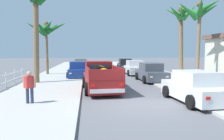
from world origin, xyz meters
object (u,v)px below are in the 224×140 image
car_right_far (195,88)px  palm_tree_left_back (46,30)px  car_left_mid (151,73)px  palm_tree_right_fore (181,19)px  palm_tree_left_fore (35,2)px  palm_tree_left_mid (199,13)px  car_left_far (135,68)px  car_right_near (125,65)px  pedestrian (29,86)px  pickup_truck (101,78)px  car_right_mid (81,65)px  car_left_near (78,70)px

car_right_far → palm_tree_left_back: size_ratio=0.76×
car_left_mid → palm_tree_right_fore: (4.05, 3.62, 5.01)m
palm_tree_left_fore → palm_tree_left_mid: (13.28, 0.68, -0.43)m
car_left_mid → car_left_far: 5.52m
palm_tree_right_fore → car_right_near: bearing=118.3°
palm_tree_left_back → pedestrian: size_ratio=3.59×
car_right_far → car_left_far: bearing=90.6°
car_right_far → pedestrian: size_ratio=2.73×
car_left_far → palm_tree_left_mid: palm_tree_left_mid is taller
palm_tree_left_mid → car_left_mid: bearing=-176.2°
car_right_far → pickup_truck: bearing=138.5°
palm_tree_right_fore → palm_tree_left_back: 13.72m
car_left_far → pedestrian: bearing=-120.4°
car_left_mid → car_left_far: same height
car_left_mid → palm_tree_right_fore: size_ratio=0.61×
car_right_near → car_left_far: size_ratio=1.01×
car_right_mid → palm_tree_right_fore: 14.29m
car_left_near → pickup_truck: bearing=-76.9°
car_left_near → palm_tree_right_fore: 11.35m
car_right_near → car_left_mid: 11.53m
car_left_near → palm_tree_left_mid: 11.87m
pickup_truck → car_right_far: pickup_truck is taller
pickup_truck → car_left_near: 7.55m
pickup_truck → pedestrian: pickup_truck is taller
car_left_near → palm_tree_right_fore: (10.18, 0.20, 5.01)m
pickup_truck → car_left_far: (4.23, 9.44, -0.10)m
car_right_near → palm_tree_left_mid: size_ratio=0.63×
car_left_near → car_right_near: (5.93, 8.11, 0.00)m
car_right_mid → car_left_far: size_ratio=1.00×
pedestrian → car_left_far: bearing=59.6°
car_right_mid → palm_tree_right_fore: size_ratio=0.60×
pickup_truck → palm_tree_left_fore: palm_tree_left_fore is taller
palm_tree_left_mid → palm_tree_left_back: size_ratio=1.20×
car_left_near → car_left_far: 6.30m
car_left_far → car_right_far: (0.13, -13.30, 0.00)m
car_left_far → palm_tree_left_back: palm_tree_left_back is taller
pedestrian → palm_tree_left_back: bearing=96.5°
car_right_mid → palm_tree_right_fore: bearing=-40.5°
car_left_mid → car_right_far: 7.79m
car_left_near → palm_tree_left_fore: (-3.00, -3.82, 5.46)m
car_right_near → palm_tree_left_fore: (-8.93, -11.93, 5.46)m
palm_tree_right_fore → palm_tree_left_mid: (0.10, -3.34, 0.02)m
pickup_truck → car_left_far: size_ratio=1.24×
pickup_truck → palm_tree_right_fore: size_ratio=0.75×
car_left_near → car_left_far: (5.94, 2.09, 0.00)m
palm_tree_left_back → palm_tree_right_fore: bearing=-9.5°
car_left_far → palm_tree_left_mid: size_ratio=0.63×
car_right_mid → car_left_mid: bearing=-63.6°
car_right_near → palm_tree_right_fore: size_ratio=0.61×
pickup_truck → palm_tree_left_fore: 7.95m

